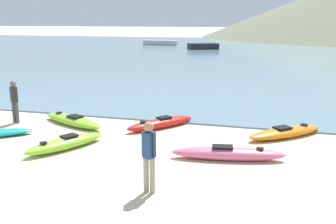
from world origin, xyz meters
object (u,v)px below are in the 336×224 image
object	(u,v)px
kayak_on_sand_0	(66,143)
person_near_waterline	(14,99)
kayak_on_sand_8	(73,120)
moored_boat_2	(203,46)
kayak_on_sand_4	(161,123)
person_near_foreground	(149,153)
kayak_on_sand_2	(228,154)
moored_boat_0	(161,43)
kayak_on_sand_5	(285,132)

from	to	relation	value
kayak_on_sand_0	person_near_waterline	distance (m)	4.08
kayak_on_sand_8	moored_boat_2	size ratio (longest dim) A/B	0.72
kayak_on_sand_0	person_near_waterline	bearing A→B (deg)	147.01
kayak_on_sand_4	person_near_foreground	world-z (taller)	person_near_foreground
kayak_on_sand_0	moored_boat_2	bearing A→B (deg)	95.39
kayak_on_sand_2	person_near_waterline	size ratio (longest dim) A/B	1.99
kayak_on_sand_8	person_near_foreground	bearing A→B (deg)	-45.98
person_near_foreground	person_near_waterline	distance (m)	8.06
person_near_waterline	kayak_on_sand_4	bearing A→B (deg)	9.08
kayak_on_sand_4	moored_boat_0	bearing A→B (deg)	107.09
moored_boat_0	moored_boat_2	distance (m)	9.71
kayak_on_sand_5	moored_boat_2	size ratio (longest dim) A/B	0.62
kayak_on_sand_2	moored_boat_0	bearing A→B (deg)	109.25
kayak_on_sand_4	kayak_on_sand_5	world-z (taller)	kayak_on_sand_4
kayak_on_sand_2	moored_boat_2	bearing A→B (deg)	102.08
kayak_on_sand_5	kayak_on_sand_8	world-z (taller)	kayak_on_sand_8
kayak_on_sand_2	person_near_foreground	xyz separation A→B (m)	(-1.40, -2.62, 0.76)
kayak_on_sand_8	kayak_on_sand_2	bearing A→B (deg)	-19.47
kayak_on_sand_0	kayak_on_sand_8	distance (m)	2.79
kayak_on_sand_2	kayak_on_sand_8	size ratio (longest dim) A/B	1.02
kayak_on_sand_0	kayak_on_sand_4	bearing A→B (deg)	56.18
kayak_on_sand_5	moored_boat_0	bearing A→B (deg)	112.09
moored_boat_0	kayak_on_sand_0	bearing A→B (deg)	-76.30
person_near_waterline	moored_boat_2	xyz separation A→B (m)	(-0.48, 38.58, -0.49)
person_near_waterline	moored_boat_2	world-z (taller)	person_near_waterline
kayak_on_sand_0	moored_boat_0	size ratio (longest dim) A/B	0.51
moored_boat_2	moored_boat_0	bearing A→B (deg)	141.26
kayak_on_sand_0	kayak_on_sand_5	xyz separation A→B (m)	(6.33, 3.10, -0.02)
person_near_waterline	moored_boat_0	distance (m)	45.38
moored_boat_0	moored_boat_2	xyz separation A→B (m)	(7.58, -6.08, 0.01)
moored_boat_2	kayak_on_sand_4	bearing A→B (deg)	-81.12
moored_boat_2	person_near_foreground	bearing A→B (deg)	-80.44
kayak_on_sand_4	person_near_waterline	xyz separation A→B (m)	(-5.41, -0.86, 0.74)
kayak_on_sand_5	moored_boat_0	world-z (taller)	moored_boat_0
kayak_on_sand_0	moored_boat_2	xyz separation A→B (m)	(-3.85, 40.76, 0.25)
kayak_on_sand_0	moored_boat_0	distance (m)	48.21
kayak_on_sand_0	kayak_on_sand_2	size ratio (longest dim) A/B	0.82
kayak_on_sand_8	person_near_foreground	distance (m)	6.62
kayak_on_sand_0	kayak_on_sand_8	world-z (taller)	kayak_on_sand_0
person_near_waterline	kayak_on_sand_0	bearing A→B (deg)	-32.99
moored_boat_0	kayak_on_sand_5	bearing A→B (deg)	-67.91
person_near_foreground	person_near_waterline	world-z (taller)	person_near_foreground
kayak_on_sand_5	moored_boat_2	xyz separation A→B (m)	(-10.17, 37.66, 0.27)
kayak_on_sand_4	moored_boat_0	world-z (taller)	moored_boat_0
kayak_on_sand_8	kayak_on_sand_5	bearing A→B (deg)	4.39
person_near_waterline	kayak_on_sand_5	bearing A→B (deg)	5.40
kayak_on_sand_5	moored_boat_0	size ratio (longest dim) A/B	0.51
person_near_waterline	moored_boat_0	bearing A→B (deg)	100.23
kayak_on_sand_0	kayak_on_sand_2	distance (m)	4.81
kayak_on_sand_5	person_near_waterline	xyz separation A→B (m)	(-9.69, -0.92, 0.76)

